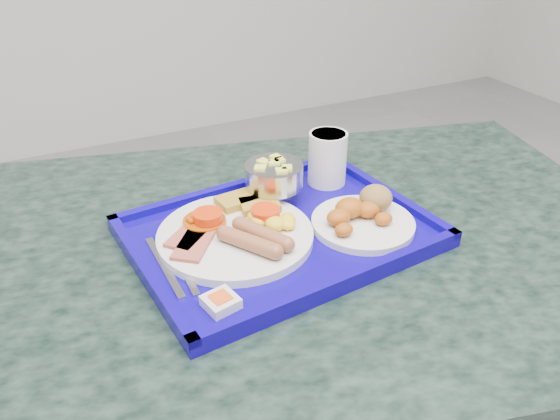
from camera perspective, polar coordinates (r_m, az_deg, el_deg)
name	(u,v)px	position (r m, az deg, el deg)	size (l,w,h in m)	color
table	(296,323)	(1.07, 1.66, -11.72)	(1.40, 1.10, 0.78)	slate
tray	(280,233)	(0.93, 0.00, -2.45)	(0.52, 0.40, 0.03)	#0D0287
main_plate	(238,231)	(0.90, -4.38, -2.19)	(0.26, 0.26, 0.04)	silver
bread_plate	(363,215)	(0.94, 8.68, -0.55)	(0.18, 0.18, 0.06)	silver
fruit_bowl	(274,176)	(1.00, -0.63, 3.56)	(0.11, 0.11, 0.07)	#B5B5B8
juice_cup	(327,157)	(1.06, 4.98, 5.58)	(0.07, 0.07, 0.10)	white
spoon	(170,246)	(0.90, -11.41, -3.69)	(0.03, 0.18, 0.01)	#B5B5B8
knife	(164,266)	(0.86, -11.99, -5.79)	(0.01, 0.17, 0.00)	#B5B5B8
jam_packet	(221,302)	(0.77, -6.21, -9.52)	(0.05, 0.05, 0.02)	silver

